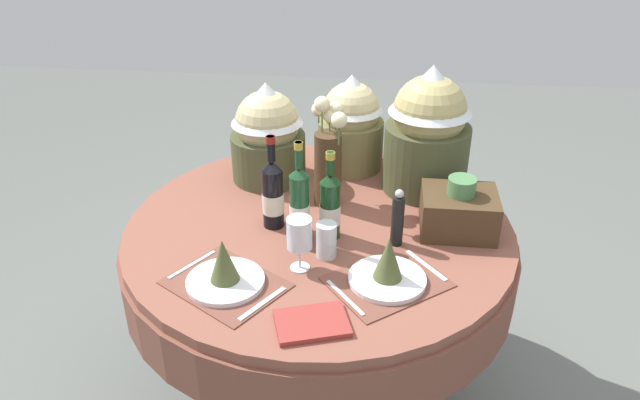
{
  "coord_description": "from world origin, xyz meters",
  "views": [
    {
      "loc": [
        0.21,
        -1.86,
        1.93
      ],
      "look_at": [
        0.0,
        0.03,
        0.86
      ],
      "focal_mm": 34.67,
      "sensor_mm": 36.0,
      "label": 1
    }
  ],
  "objects_px": {
    "wine_bottle_centre": "(273,194)",
    "gift_tub_back_right": "(428,126)",
    "book_on_table": "(312,323)",
    "place_setting_left": "(225,272)",
    "wine_bottle_left": "(300,206)",
    "pepper_mill": "(398,219)",
    "gift_tub_back_centre": "(351,119)",
    "wine_bottle_right": "(330,206)",
    "wine_glass_left": "(299,234)",
    "gift_tub_back_left": "(267,130)",
    "woven_basket_side_right": "(459,211)",
    "place_setting_right": "(388,270)",
    "dining_table": "(319,258)",
    "tumbler_near_left": "(326,240)",
    "flower_vase": "(328,156)"
  },
  "relations": [
    {
      "from": "wine_glass_left",
      "to": "woven_basket_side_right",
      "type": "height_order",
      "value": "woven_basket_side_right"
    },
    {
      "from": "wine_bottle_right",
      "to": "wine_glass_left",
      "type": "bearing_deg",
      "value": -110.76
    },
    {
      "from": "book_on_table",
      "to": "place_setting_right",
      "type": "bearing_deg",
      "value": 29.49
    },
    {
      "from": "gift_tub_back_right",
      "to": "tumbler_near_left",
      "type": "bearing_deg",
      "value": -122.7
    },
    {
      "from": "flower_vase",
      "to": "woven_basket_side_right",
      "type": "bearing_deg",
      "value": -17.16
    },
    {
      "from": "pepper_mill",
      "to": "gift_tub_back_centre",
      "type": "height_order",
      "value": "gift_tub_back_centre"
    },
    {
      "from": "gift_tub_back_centre",
      "to": "gift_tub_back_left",
      "type": "bearing_deg",
      "value": -155.99
    },
    {
      "from": "pepper_mill",
      "to": "book_on_table",
      "type": "height_order",
      "value": "pepper_mill"
    },
    {
      "from": "book_on_table",
      "to": "place_setting_left",
      "type": "bearing_deg",
      "value": 133.21
    },
    {
      "from": "dining_table",
      "to": "tumbler_near_left",
      "type": "distance_m",
      "value": 0.29
    },
    {
      "from": "wine_bottle_right",
      "to": "woven_basket_side_right",
      "type": "distance_m",
      "value": 0.45
    },
    {
      "from": "pepper_mill",
      "to": "woven_basket_side_right",
      "type": "xyz_separation_m",
      "value": [
        0.21,
        0.11,
        -0.02
      ]
    },
    {
      "from": "tumbler_near_left",
      "to": "woven_basket_side_right",
      "type": "relative_size",
      "value": 0.47
    },
    {
      "from": "wine_bottle_centre",
      "to": "tumbler_near_left",
      "type": "distance_m",
      "value": 0.27
    },
    {
      "from": "gift_tub_back_left",
      "to": "gift_tub_back_right",
      "type": "xyz_separation_m",
      "value": [
        0.62,
        -0.02,
        0.05
      ]
    },
    {
      "from": "wine_bottle_left",
      "to": "gift_tub_back_left",
      "type": "distance_m",
      "value": 0.51
    },
    {
      "from": "wine_bottle_right",
      "to": "book_on_table",
      "type": "distance_m",
      "value": 0.48
    },
    {
      "from": "wine_bottle_left",
      "to": "gift_tub_back_centre",
      "type": "bearing_deg",
      "value": 78.31
    },
    {
      "from": "wine_bottle_centre",
      "to": "wine_glass_left",
      "type": "bearing_deg",
      "value": -62.71
    },
    {
      "from": "book_on_table",
      "to": "woven_basket_side_right",
      "type": "xyz_separation_m",
      "value": [
        0.44,
        0.55,
        0.07
      ]
    },
    {
      "from": "gift_tub_back_right",
      "to": "woven_basket_side_right",
      "type": "distance_m",
      "value": 0.37
    },
    {
      "from": "wine_bottle_centre",
      "to": "gift_tub_back_right",
      "type": "height_order",
      "value": "gift_tub_back_right"
    },
    {
      "from": "place_setting_left",
      "to": "tumbler_near_left",
      "type": "xyz_separation_m",
      "value": [
        0.29,
        0.19,
        0.01
      ]
    },
    {
      "from": "place_setting_left",
      "to": "tumbler_near_left",
      "type": "bearing_deg",
      "value": 33.27
    },
    {
      "from": "place_setting_left",
      "to": "wine_glass_left",
      "type": "relative_size",
      "value": 2.35
    },
    {
      "from": "flower_vase",
      "to": "wine_bottle_left",
      "type": "bearing_deg",
      "value": -102.92
    },
    {
      "from": "place_setting_left",
      "to": "woven_basket_side_right",
      "type": "bearing_deg",
      "value": 28.78
    },
    {
      "from": "gift_tub_back_centre",
      "to": "gift_tub_back_right",
      "type": "relative_size",
      "value": 0.8
    },
    {
      "from": "dining_table",
      "to": "pepper_mill",
      "type": "relative_size",
      "value": 6.77
    },
    {
      "from": "wine_bottle_left",
      "to": "flower_vase",
      "type": "bearing_deg",
      "value": 77.08
    },
    {
      "from": "gift_tub_back_left",
      "to": "gift_tub_back_right",
      "type": "distance_m",
      "value": 0.62
    },
    {
      "from": "flower_vase",
      "to": "dining_table",
      "type": "bearing_deg",
      "value": -95.5
    },
    {
      "from": "gift_tub_back_left",
      "to": "gift_tub_back_centre",
      "type": "height_order",
      "value": "gift_tub_back_left"
    },
    {
      "from": "wine_bottle_centre",
      "to": "tumbler_near_left",
      "type": "xyz_separation_m",
      "value": [
        0.2,
        -0.17,
        -0.07
      ]
    },
    {
      "from": "wine_bottle_centre",
      "to": "gift_tub_back_left",
      "type": "height_order",
      "value": "gift_tub_back_left"
    },
    {
      "from": "place_setting_left",
      "to": "pepper_mill",
      "type": "height_order",
      "value": "pepper_mill"
    },
    {
      "from": "dining_table",
      "to": "woven_basket_side_right",
      "type": "height_order",
      "value": "woven_basket_side_right"
    },
    {
      "from": "wine_glass_left",
      "to": "flower_vase",
      "type": "bearing_deg",
      "value": 84.02
    },
    {
      "from": "place_setting_right",
      "to": "gift_tub_back_right",
      "type": "distance_m",
      "value": 0.68
    },
    {
      "from": "dining_table",
      "to": "gift_tub_back_left",
      "type": "relative_size",
      "value": 3.5
    },
    {
      "from": "flower_vase",
      "to": "gift_tub_back_centre",
      "type": "relative_size",
      "value": 1.05
    },
    {
      "from": "place_setting_left",
      "to": "woven_basket_side_right",
      "type": "relative_size",
      "value": 1.67
    },
    {
      "from": "dining_table",
      "to": "gift_tub_back_right",
      "type": "relative_size",
      "value": 2.83
    },
    {
      "from": "place_setting_left",
      "to": "book_on_table",
      "type": "xyz_separation_m",
      "value": [
        0.28,
        -0.16,
        -0.04
      ]
    },
    {
      "from": "place_setting_right",
      "to": "wine_glass_left",
      "type": "bearing_deg",
      "value": 171.05
    },
    {
      "from": "place_setting_left",
      "to": "gift_tub_back_centre",
      "type": "relative_size",
      "value": 1.08
    },
    {
      "from": "dining_table",
      "to": "gift_tub_back_centre",
      "type": "height_order",
      "value": "gift_tub_back_centre"
    },
    {
      "from": "dining_table",
      "to": "wine_bottle_right",
      "type": "bearing_deg",
      "value": -57.38
    },
    {
      "from": "gift_tub_back_right",
      "to": "flower_vase",
      "type": "bearing_deg",
      "value": -155.94
    },
    {
      "from": "wine_bottle_left",
      "to": "wine_bottle_centre",
      "type": "distance_m",
      "value": 0.15
    }
  ]
}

